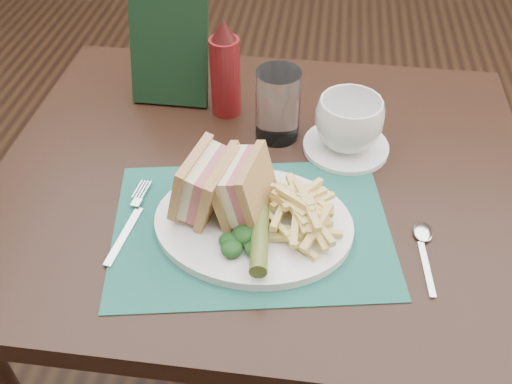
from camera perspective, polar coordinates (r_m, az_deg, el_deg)
floor at (r=1.84m, az=2.36°, el=-5.46°), size 7.00×7.00×0.00m
table_main at (r=1.24m, az=0.53°, el=-11.11°), size 0.90×0.75×0.75m
placemat at (r=0.86m, az=-0.45°, el=-3.60°), size 0.46×0.37×0.00m
plate at (r=0.86m, az=-0.26°, el=-3.18°), size 0.31×0.25×0.01m
sandwich_half_a at (r=0.85m, az=-6.57°, el=1.25°), size 0.10×0.12×0.11m
sandwich_half_b at (r=0.84m, az=-2.57°, el=0.85°), size 0.09×0.12×0.10m
kale_garnish at (r=0.81m, az=-0.48°, el=-4.88°), size 0.11×0.08×0.03m
pickle_spear at (r=0.80m, az=0.37°, el=-4.78°), size 0.04×0.12×0.03m
fries_pile at (r=0.83m, az=4.28°, el=-1.41°), size 0.18×0.20×0.06m
fork at (r=0.89m, az=-12.53°, el=-2.71°), size 0.05×0.17×0.01m
spoon at (r=0.86m, az=16.59°, el=-5.97°), size 0.05×0.15×0.01m
saucer at (r=1.02m, az=8.95°, el=4.52°), size 0.15×0.15×0.01m
coffee_cup at (r=0.99m, az=9.27°, el=6.82°), size 0.16×0.16×0.09m
drinking_glass at (r=1.00m, az=2.20°, el=8.70°), size 0.10×0.10×0.13m
ketchup_bottle at (r=1.05m, az=-3.11°, el=12.25°), size 0.07×0.07×0.19m
check_presenter at (r=1.10m, az=-8.69°, el=14.67°), size 0.15×0.09×0.23m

